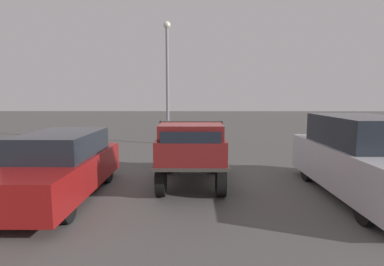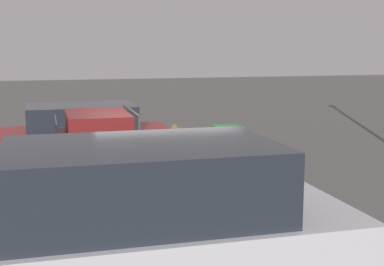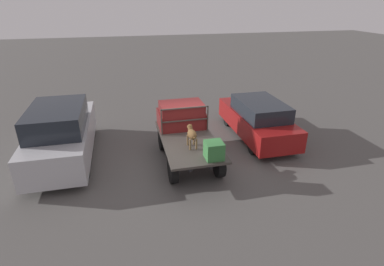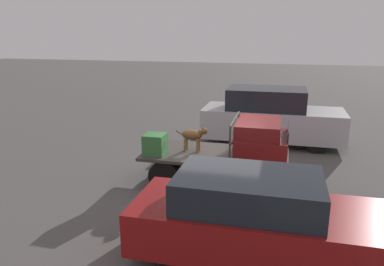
{
  "view_description": "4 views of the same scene",
  "coord_description": "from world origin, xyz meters",
  "px_view_note": "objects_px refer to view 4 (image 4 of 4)",
  "views": [
    {
      "loc": [
        8.67,
        0.09,
        2.59
      ],
      "look_at": [
        -0.65,
        0.02,
        1.41
      ],
      "focal_mm": 28.0,
      "sensor_mm": 36.0,
      "label": 1
    },
    {
      "loc": [
        1.98,
        9.67,
        3.05
      ],
      "look_at": [
        -0.65,
        0.02,
        1.41
      ],
      "focal_mm": 50.0,
      "sensor_mm": 36.0,
      "label": 2
    },
    {
      "loc": [
        -9.29,
        2.08,
        5.44
      ],
      "look_at": [
        -0.65,
        0.02,
        1.41
      ],
      "focal_mm": 28.0,
      "sensor_mm": 36.0,
      "label": 3
    },
    {
      "loc": [
        1.69,
        -9.4,
        4.06
      ],
      "look_at": [
        -0.65,
        0.02,
        1.41
      ],
      "focal_mm": 35.0,
      "sensor_mm": 36.0,
      "label": 4
    }
  ],
  "objects_px": {
    "flatbed_truck": "(215,162)",
    "cargo_crate": "(155,144)",
    "dog": "(194,135)",
    "parked_pickup_far": "(271,117)",
    "parked_sedan": "(257,219)"
  },
  "relations": [
    {
      "from": "parked_sedan",
      "to": "parked_pickup_far",
      "type": "bearing_deg",
      "value": 88.4
    },
    {
      "from": "parked_pickup_far",
      "to": "flatbed_truck",
      "type": "bearing_deg",
      "value": -98.62
    },
    {
      "from": "flatbed_truck",
      "to": "dog",
      "type": "bearing_deg",
      "value": 178.53
    },
    {
      "from": "dog",
      "to": "cargo_crate",
      "type": "distance_m",
      "value": 1.08
    },
    {
      "from": "flatbed_truck",
      "to": "cargo_crate",
      "type": "relative_size",
      "value": 7.01
    },
    {
      "from": "dog",
      "to": "flatbed_truck",
      "type": "bearing_deg",
      "value": -16.77
    },
    {
      "from": "cargo_crate",
      "to": "parked_sedan",
      "type": "height_order",
      "value": "parked_sedan"
    },
    {
      "from": "dog",
      "to": "cargo_crate",
      "type": "relative_size",
      "value": 1.68
    },
    {
      "from": "cargo_crate",
      "to": "parked_pickup_far",
      "type": "distance_m",
      "value": 5.59
    },
    {
      "from": "parked_pickup_far",
      "to": "cargo_crate",
      "type": "bearing_deg",
      "value": -112.58
    },
    {
      "from": "cargo_crate",
      "to": "dog",
      "type": "bearing_deg",
      "value": 26.96
    },
    {
      "from": "parked_sedan",
      "to": "flatbed_truck",
      "type": "bearing_deg",
      "value": 110.31
    },
    {
      "from": "parked_sedan",
      "to": "cargo_crate",
      "type": "bearing_deg",
      "value": 133.62
    },
    {
      "from": "dog",
      "to": "cargo_crate",
      "type": "bearing_deg",
      "value": -168.34
    },
    {
      "from": "parked_sedan",
      "to": "parked_pickup_far",
      "type": "relative_size",
      "value": 0.91
    }
  ]
}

